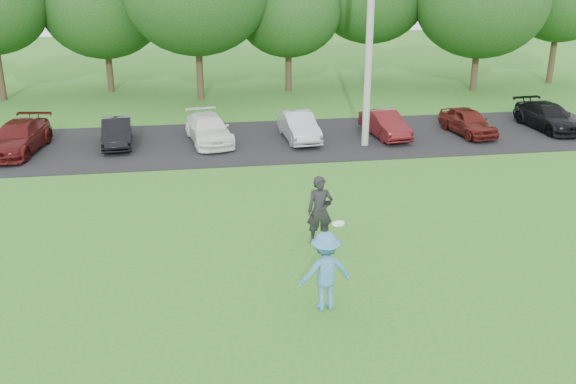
% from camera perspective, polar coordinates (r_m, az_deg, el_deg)
% --- Properties ---
extents(ground, '(100.00, 100.00, 0.00)m').
position_cam_1_polar(ground, '(15.20, 2.01, -9.26)').
color(ground, '#276D1F').
rests_on(ground, ground).
extents(parking_lot, '(32.00, 6.50, 0.03)m').
position_cam_1_polar(parking_lot, '(27.12, -3.03, 4.52)').
color(parking_lot, black).
rests_on(parking_lot, ground).
extents(utility_pole, '(0.28, 0.28, 9.92)m').
position_cam_1_polar(utility_pole, '(25.77, 7.32, 14.75)').
color(utility_pole, '#9A9B96').
rests_on(utility_pole, ground).
extents(frisbee_player, '(1.28, 0.85, 2.07)m').
position_cam_1_polar(frisbee_player, '(14.34, 3.34, -7.02)').
color(frisbee_player, teal).
rests_on(frisbee_player, ground).
extents(camera_bystander, '(0.72, 0.50, 1.93)m').
position_cam_1_polar(camera_bystander, '(17.41, 2.86, -1.65)').
color(camera_bystander, black).
rests_on(camera_bystander, ground).
extents(parked_cars, '(28.14, 4.54, 1.19)m').
position_cam_1_polar(parked_cars, '(26.93, -3.96, 5.66)').
color(parked_cars, slate).
rests_on(parked_cars, parking_lot).
extents(tree_row, '(42.39, 9.85, 8.64)m').
position_cam_1_polar(tree_row, '(36.00, -2.33, 16.50)').
color(tree_row, '#38281C').
rests_on(tree_row, ground).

